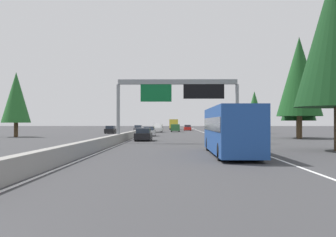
{
  "coord_description": "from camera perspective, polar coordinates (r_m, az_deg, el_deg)",
  "views": [
    {
      "loc": [
        -5.68,
        -5.62,
        2.14
      ],
      "look_at": [
        64.39,
        -4.35,
        2.8
      ],
      "focal_mm": 42.41,
      "sensor_mm": 36.0,
      "label": 1
    }
  ],
  "objects": [
    {
      "name": "ground_plane",
      "position": [
        65.95,
        -3.85,
        -2.4
      ],
      "size": [
        320.0,
        320.0,
        0.0
      ],
      "primitive_type": "plane",
      "color": "#38383A"
    },
    {
      "name": "median_barrier",
      "position": [
        85.9,
        -2.91,
        -1.66
      ],
      "size": [
        180.0,
        0.56,
        0.9
      ],
      "primitive_type": "cube",
      "color": "gray",
      "rests_on": "ground"
    },
    {
      "name": "shoulder_stripe_right",
      "position": [
        75.94,
        5.5,
        -2.15
      ],
      "size": [
        160.0,
        0.16,
        0.01
      ],
      "primitive_type": "cube",
      "color": "silver",
      "rests_on": "ground"
    },
    {
      "name": "shoulder_stripe_median",
      "position": [
        75.9,
        -3.02,
        -2.15
      ],
      "size": [
        160.0,
        0.16,
        0.01
      ],
      "primitive_type": "cube",
      "color": "silver",
      "rests_on": "ground"
    },
    {
      "name": "sign_gantry_overhead",
      "position": [
        41.09,
        1.62,
        3.77
      ],
      "size": [
        0.5,
        12.68,
        6.56
      ],
      "color": "gray",
      "rests_on": "ground"
    },
    {
      "name": "bus_far_right",
      "position": [
        26.23,
        8.93,
        -1.45
      ],
      "size": [
        11.5,
        2.55,
        3.1
      ],
      "color": "#1E4793",
      "rests_on": "ground"
    },
    {
      "name": "sedan_mid_right",
      "position": [
        45.82,
        -3.54,
        -2.36
      ],
      "size": [
        4.4,
        1.8,
        1.47
      ],
      "color": "black",
      "rests_on": "ground"
    },
    {
      "name": "pickup_far_left",
      "position": [
        85.32,
        -1.51,
        -1.36
      ],
      "size": [
        5.6,
        2.0,
        1.86
      ],
      "color": "white",
      "rests_on": "ground"
    },
    {
      "name": "minivan_distant_a",
      "position": [
        88.52,
        1.05,
        -1.31
      ],
      "size": [
        5.0,
        1.95,
        1.69
      ],
      "color": "#2D6B38",
      "rests_on": "ground"
    },
    {
      "name": "sedan_mid_left",
      "position": [
        61.38,
        -2.72,
        -1.9
      ],
      "size": [
        4.4,
        1.8,
        1.47
      ],
      "color": "silver",
      "rests_on": "ground"
    },
    {
      "name": "box_truck_far_center",
      "position": [
        113.73,
        0.83,
        -0.8
      ],
      "size": [
        8.5,
        2.4,
        2.95
      ],
      "color": "gold",
      "rests_on": "ground"
    },
    {
      "name": "sedan_distant_b",
      "position": [
        101.7,
        2.82,
        -1.36
      ],
      "size": [
        4.4,
        1.8,
        1.47
      ],
      "color": "red",
      "rests_on": "ground"
    },
    {
      "name": "oncoming_near",
      "position": [
        76.27,
        -8.24,
        -1.63
      ],
      "size": [
        4.4,
        1.8,
        1.47
      ],
      "rotation": [
        0.0,
        0.0,
        3.14
      ],
      "color": "black",
      "rests_on": "ground"
    },
    {
      "name": "oncoming_far",
      "position": [
        90.69,
        -4.29,
        -1.46
      ],
      "size": [
        4.4,
        1.8,
        1.47
      ],
      "rotation": [
        0.0,
        0.0,
        3.14
      ],
      "color": "slate",
      "rests_on": "ground"
    },
    {
      "name": "conifer_right_near",
      "position": [
        54.9,
        18.35,
        5.74
      ],
      "size": [
        5.87,
        5.87,
        13.34
      ],
      "color": "#4C3823",
      "rests_on": "ground"
    },
    {
      "name": "conifer_right_mid",
      "position": [
        58.11,
        18.23,
        3.82
      ],
      "size": [
        4.73,
        4.73,
        10.74
      ],
      "color": "#4C3823",
      "rests_on": "ground"
    },
    {
      "name": "conifer_right_far",
      "position": [
        76.55,
        12.31,
        1.52
      ],
      "size": [
        3.53,
        3.53,
        8.03
      ],
      "color": "#4C3823",
      "rests_on": "ground"
    },
    {
      "name": "conifer_left_near",
      "position": [
        61.71,
        -20.99,
        2.84
      ],
      "size": [
        4.16,
        4.16,
        9.44
      ],
      "color": "#4C3823",
      "rests_on": "ground"
    }
  ]
}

